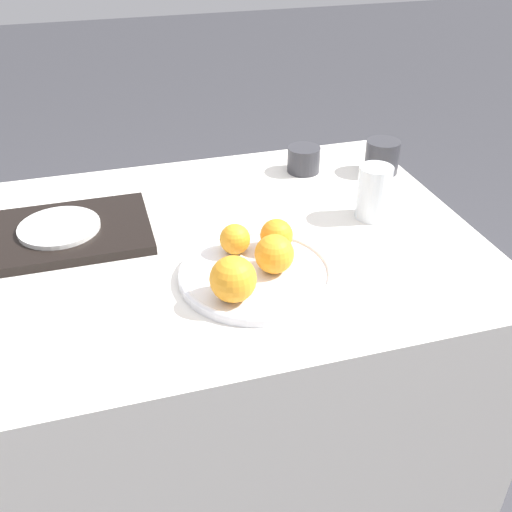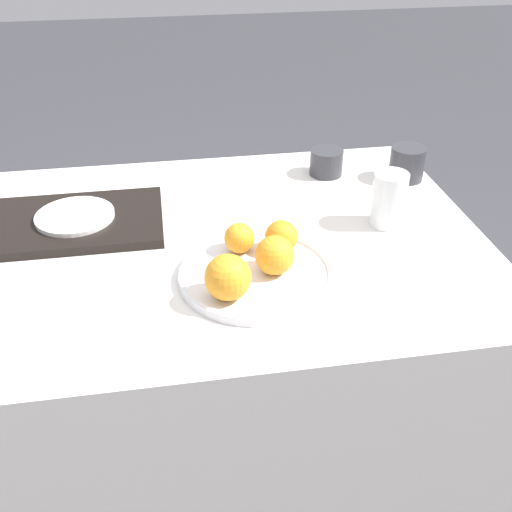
{
  "view_description": "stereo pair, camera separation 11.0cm",
  "coord_description": "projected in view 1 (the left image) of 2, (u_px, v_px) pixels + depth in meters",
  "views": [
    {
      "loc": [
        -0.14,
        -1.04,
        1.37
      ],
      "look_at": [
        0.11,
        -0.16,
        0.78
      ],
      "focal_mm": 42.0,
      "sensor_mm": 36.0,
      "label": 1
    },
    {
      "loc": [
        -0.04,
        -1.06,
        1.37
      ],
      "look_at": [
        0.11,
        -0.16,
        0.78
      ],
      "focal_mm": 42.0,
      "sensor_mm": 36.0,
      "label": 2
    }
  ],
  "objects": [
    {
      "name": "orange_3",
      "position": [
        233.0,
        279.0,
        1.03
      ],
      "size": [
        0.08,
        0.08,
        0.08
      ],
      "color": "orange",
      "rests_on": "fruit_platter"
    },
    {
      "name": "water_glass",
      "position": [
        373.0,
        192.0,
        1.29
      ],
      "size": [
        0.07,
        0.07,
        0.12
      ],
      "color": "silver",
      "rests_on": "table"
    },
    {
      "name": "table",
      "position": [
        192.0,
        374.0,
        1.42
      ],
      "size": [
        1.23,
        0.82,
        0.73
      ],
      "color": "silver",
      "rests_on": "ground_plane"
    },
    {
      "name": "serving_tray",
      "position": [
        60.0,
        233.0,
        1.24
      ],
      "size": [
        0.37,
        0.25,
        0.02
      ],
      "color": "black",
      "rests_on": "table"
    },
    {
      "name": "side_plate",
      "position": [
        59.0,
        227.0,
        1.23
      ],
      "size": [
        0.17,
        0.17,
        0.01
      ],
      "color": "silver",
      "rests_on": "serving_tray"
    },
    {
      "name": "orange_0",
      "position": [
        274.0,
        254.0,
        1.1
      ],
      "size": [
        0.07,
        0.07,
        0.07
      ],
      "color": "orange",
      "rests_on": "fruit_platter"
    },
    {
      "name": "cup_1",
      "position": [
        304.0,
        159.0,
        1.5
      ],
      "size": [
        0.08,
        0.08,
        0.06
      ],
      "color": "#333338",
      "rests_on": "table"
    },
    {
      "name": "ground_plane",
      "position": [
        200.0,
        472.0,
        1.62
      ],
      "size": [
        12.0,
        12.0,
        0.0
      ],
      "primitive_type": "plane",
      "color": "#38383D"
    },
    {
      "name": "orange_2",
      "position": [
        235.0,
        239.0,
        1.16
      ],
      "size": [
        0.06,
        0.06,
        0.06
      ],
      "color": "orange",
      "rests_on": "fruit_platter"
    },
    {
      "name": "cup_0",
      "position": [
        382.0,
        157.0,
        1.5
      ],
      "size": [
        0.08,
        0.08,
        0.08
      ],
      "color": "#333338",
      "rests_on": "table"
    },
    {
      "name": "fruit_platter",
      "position": [
        256.0,
        274.0,
        1.12
      ],
      "size": [
        0.29,
        0.29,
        0.02
      ],
      "color": "silver",
      "rests_on": "table"
    },
    {
      "name": "orange_1",
      "position": [
        276.0,
        235.0,
        1.17
      ],
      "size": [
        0.06,
        0.06,
        0.06
      ],
      "color": "orange",
      "rests_on": "fruit_platter"
    }
  ]
}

